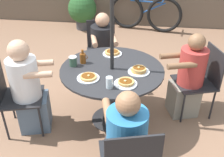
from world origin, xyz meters
name	(u,v)px	position (x,y,z in m)	size (l,w,h in m)	color
ground_plane	(112,119)	(0.00, 0.00, 0.00)	(12.00, 12.00, 0.00)	#8C664C
patio_table	(112,78)	(0.00, 0.00, 0.61)	(1.17, 1.17, 0.74)	#28282B
umbrella_pole	(112,47)	(0.00, 0.00, 1.00)	(0.04, 0.04, 2.00)	black
patio_chair_north	(102,46)	(-0.30, 1.08, 0.51)	(0.56, 0.56, 0.88)	#232326
diner_north	(103,52)	(-0.25, 0.91, 0.49)	(0.46, 0.58, 1.07)	beige
patio_chair_east	(13,93)	(-1.08, -0.30, 0.51)	(0.56, 0.56, 0.88)	#232326
diner_east	(29,90)	(-0.91, -0.25, 0.53)	(0.52, 0.43, 1.13)	slate
diner_south	(126,146)	(0.24, -0.91, 0.48)	(0.44, 0.55, 1.07)	#3D3D42
patio_chair_west	(202,77)	(1.07, 0.33, 0.51)	(0.57, 0.57, 0.88)	#232326
diner_west	(188,79)	(0.90, 0.28, 0.50)	(0.56, 0.45, 1.09)	gray
pancake_plate_a	(139,70)	(0.30, -0.04, 0.76)	(0.24, 0.24, 0.07)	white
pancake_plate_b	(112,53)	(-0.05, 0.37, 0.75)	(0.24, 0.24, 0.05)	white
pancake_plate_c	(88,77)	(-0.22, -0.25, 0.75)	(0.24, 0.24, 0.05)	white
pancake_plate_d	(126,83)	(0.18, -0.30, 0.75)	(0.24, 0.24, 0.05)	white
syrup_bottle	(83,58)	(-0.35, 0.09, 0.80)	(0.09, 0.07, 0.17)	brown
coffee_cup	(73,61)	(-0.45, 0.01, 0.79)	(0.09, 0.09, 0.11)	#33513D
drinking_glass_a	(109,83)	(0.03, -0.39, 0.79)	(0.07, 0.07, 0.12)	silver
bicycle	(145,13)	(0.31, 3.21, 0.39)	(1.60, 0.46, 0.79)	black
potted_shrub	(82,10)	(-1.09, 3.12, 0.44)	(0.63, 0.63, 0.78)	#3D3D3F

